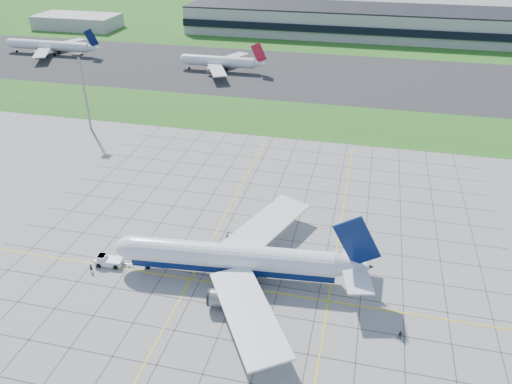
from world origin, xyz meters
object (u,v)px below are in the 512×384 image
pushback_tug (108,261)px  distant_jet_0 (50,45)px  crew_far (400,335)px  distant_jet_1 (220,61)px  airliner (235,259)px  light_mast (83,83)px  crew_near (91,268)px

pushback_tug → distant_jet_0: distant_jet_0 is taller
crew_far → distant_jet_1: (-78.03, 149.65, 3.63)m
pushback_tug → distant_jet_0: size_ratio=0.16×
airliner → distant_jet_0: airliner is taller
airliner → pushback_tug: bearing=179.5°
light_mast → distant_jet_0: light_mast is taller
crew_far → crew_near: bearing=-172.6°
light_mast → distant_jet_1: 80.27m
crew_near → distant_jet_1: size_ratio=0.04×
distant_jet_1 → pushback_tug: bearing=-82.7°
light_mast → crew_far: 126.14m
airliner → crew_far: bearing=-21.8°
distant_jet_0 → crew_far: bearing=-42.8°
light_mast → crew_far: bearing=-36.1°
airliner → pushback_tug: 27.52m
pushback_tug → crew_near: (-2.21, -3.04, -0.10)m
crew_near → distant_jet_1: distant_jet_1 is taller
crew_far → distant_jet_0: (-171.09, 158.45, 3.63)m
distant_jet_0 → airliner: bearing=-47.1°
light_mast → distant_jet_0: bearing=129.5°
light_mast → crew_far: (101.22, -73.70, -15.32)m
crew_far → distant_jet_1: 168.82m
distant_jet_1 → distant_jet_0: bearing=174.6°
airliner → distant_jet_1: (-45.44, 140.05, -0.11)m
light_mast → crew_near: bearing=-60.5°
pushback_tug → distant_jet_1: (-18.24, 142.35, 3.47)m
light_mast → pushback_tug: size_ratio=3.08×
crew_near → distant_jet_0: (-109.10, 154.18, 3.57)m
airliner → distant_jet_0: 203.31m
airliner → crew_near: airliner is taller
crew_far → distant_jet_0: size_ratio=0.03×
light_mast → crew_far: light_mast is taller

